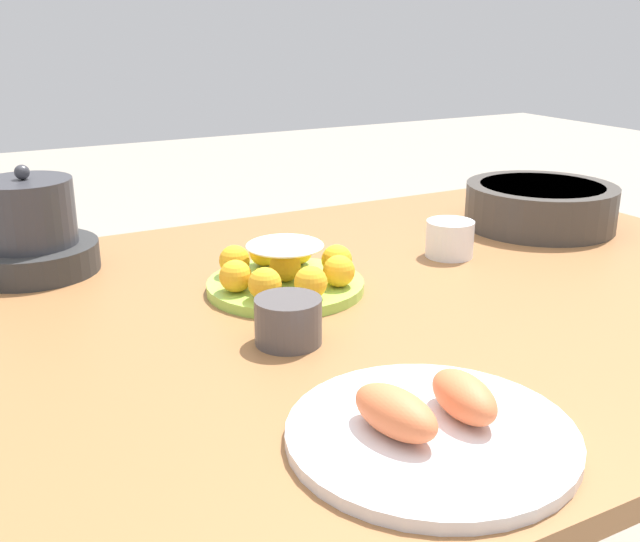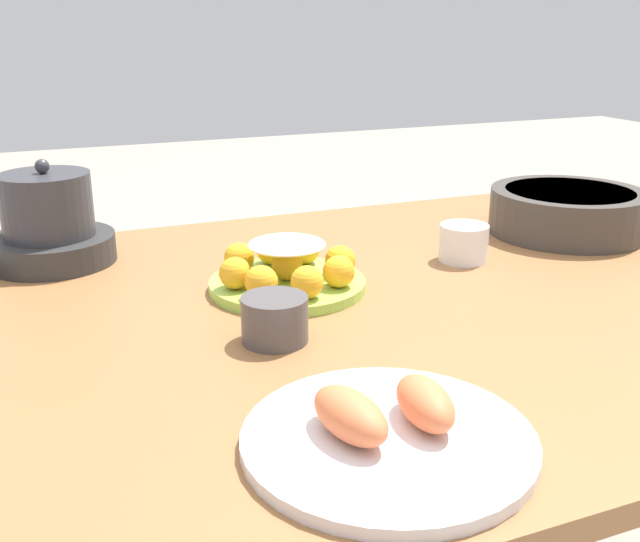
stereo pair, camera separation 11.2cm
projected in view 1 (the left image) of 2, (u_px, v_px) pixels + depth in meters
The scene contains 7 objects.
dining_table at pixel (355, 346), 1.14m from camera, with size 1.56×1.06×0.70m.
cake_plate at pixel (285, 272), 1.15m from camera, with size 0.24×0.24×0.08m.
serving_bowl at pixel (540, 204), 1.50m from camera, with size 0.30×0.30×0.09m.
seafood_platter at pixel (430, 426), 0.75m from camera, with size 0.29×0.29×0.06m.
cup_near at pixel (288, 321), 0.97m from camera, with size 0.09×0.09×0.06m.
cup_far at pixel (450, 239), 1.32m from camera, with size 0.08×0.08×0.06m.
warming_pot at pixel (30, 234), 1.23m from camera, with size 0.21×0.21×0.18m.
Camera 1 is at (-0.54, -0.89, 1.11)m, focal length 42.00 mm.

